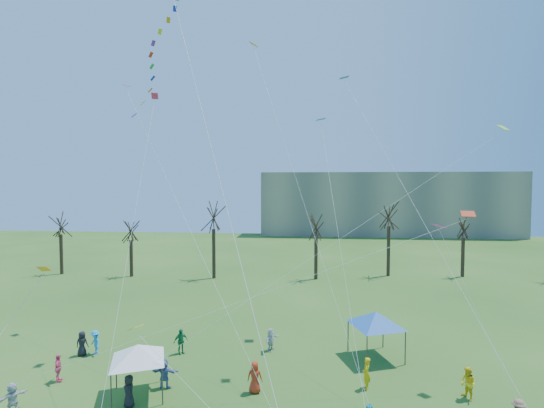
# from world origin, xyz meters

# --- Properties ---
(distant_building) EXTENTS (60.00, 14.00, 15.00)m
(distant_building) POSITION_xyz_m (22.00, 82.00, 7.50)
(distant_building) COLOR gray
(distant_building) RESTS_ON ground
(bare_tree_row) EXTENTS (68.78, 9.03, 10.21)m
(bare_tree_row) POSITION_xyz_m (3.23, 35.88, 6.44)
(bare_tree_row) COLOR black
(bare_tree_row) RESTS_ON ground
(big_box_kite) EXTENTS (4.87, 5.97, 24.40)m
(big_box_kite) POSITION_xyz_m (-4.86, 6.56, 18.85)
(big_box_kite) COLOR red
(big_box_kite) RESTS_ON ground
(canopy_tent_white) EXTENTS (3.67, 3.67, 2.97)m
(canopy_tent_white) POSITION_xyz_m (-6.73, 7.09, 2.51)
(canopy_tent_white) COLOR #3F3F44
(canopy_tent_white) RESTS_ON ground
(canopy_tent_blue) EXTENTS (4.06, 4.06, 3.22)m
(canopy_tent_blue) POSITION_xyz_m (7.46, 13.17, 2.73)
(canopy_tent_blue) COLOR #3F3F44
(canopy_tent_blue) RESTS_ON ground
(festival_crowd) EXTENTS (26.56, 14.68, 1.84)m
(festival_crowd) POSITION_xyz_m (-1.52, 6.83, 0.85)
(festival_crowd) COLOR #B62916
(festival_crowd) RESTS_ON ground
(small_kites_aloft) EXTENTS (28.63, 18.11, 31.54)m
(small_kites_aloft) POSITION_xyz_m (1.05, 10.76, 13.50)
(small_kites_aloft) COLOR orange
(small_kites_aloft) RESTS_ON ground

